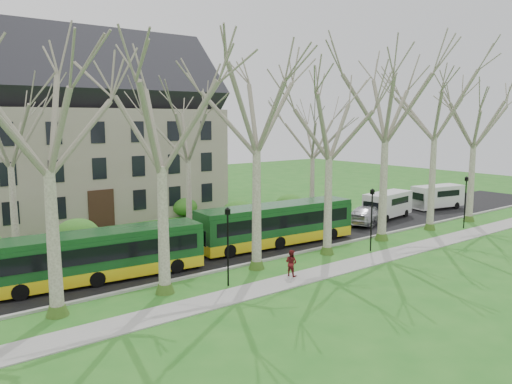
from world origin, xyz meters
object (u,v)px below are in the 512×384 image
at_px(bus_follow, 277,224).
at_px(van_b, 437,197).
at_px(pedestrian_b, 291,263).
at_px(sedan, 368,215).
at_px(bus_lead, 102,255).
at_px(van_a, 388,205).

xyz_separation_m(bus_follow, van_b, (22.19, 1.21, -0.34)).
xyz_separation_m(van_b, pedestrian_b, (-26.19, -7.30, -0.41)).
xyz_separation_m(bus_follow, sedan, (10.97, 0.75, -0.74)).
relative_size(bus_lead, van_b, 2.13).
distance_m(bus_lead, van_a, 27.27).
relative_size(bus_lead, sedan, 2.13).
bearing_deg(van_b, bus_lead, -166.93).
height_order(bus_follow, pedestrian_b, bus_follow).
xyz_separation_m(van_a, van_b, (7.93, -0.02, -0.01)).
relative_size(bus_follow, van_b, 2.24).
height_order(van_a, van_b, van_a).
xyz_separation_m(van_a, pedestrian_b, (-18.26, -7.32, -0.42)).
relative_size(van_b, pedestrian_b, 3.51).
bearing_deg(bus_lead, bus_follow, 5.82).
height_order(van_a, pedestrian_b, van_a).
bearing_deg(pedestrian_b, bus_lead, 41.55).
relative_size(bus_lead, van_a, 2.12).
bearing_deg(pedestrian_b, bus_follow, -47.96).
bearing_deg(sedan, van_b, -106.13).
relative_size(sedan, van_a, 0.99).
bearing_deg(bus_follow, van_a, 9.39).
height_order(sedan, van_a, van_a).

